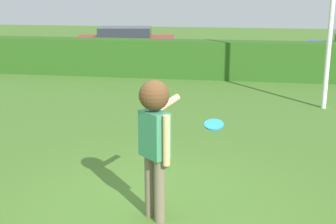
{
  "coord_description": "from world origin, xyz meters",
  "views": [
    {
      "loc": [
        1.09,
        -5.59,
        2.86
      ],
      "look_at": [
        0.03,
        0.71,
        1.15
      ],
      "focal_mm": 49.61,
      "sensor_mm": 36.0,
      "label": 1
    }
  ],
  "objects": [
    {
      "name": "ground_plane",
      "position": [
        0.0,
        0.0,
        0.0
      ],
      "size": [
        60.0,
        60.0,
        0.0
      ],
      "primitive_type": "plane",
      "color": "#456F28"
    },
    {
      "name": "person",
      "position": [
        0.04,
        -0.28,
        1.18
      ],
      "size": [
        0.47,
        0.83,
        1.81
      ],
      "color": "#736550",
      "rests_on": "ground"
    },
    {
      "name": "frisbee",
      "position": [
        0.71,
        0.37,
        1.09
      ],
      "size": [
        0.26,
        0.26,
        0.1
      ],
      "color": "#268CE5"
    },
    {
      "name": "hedge_row",
      "position": [
        0.0,
        9.51,
        0.61
      ],
      "size": [
        28.95,
        0.9,
        1.21
      ],
      "primitive_type": "cube",
      "color": "#2B5A1B",
      "rests_on": "ground"
    },
    {
      "name": "parked_car_red",
      "position": [
        -4.08,
        14.0,
        0.69
      ],
      "size": [
        4.41,
        2.33,
        1.25
      ],
      "color": "#B21E1E",
      "rests_on": "ground"
    }
  ]
}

